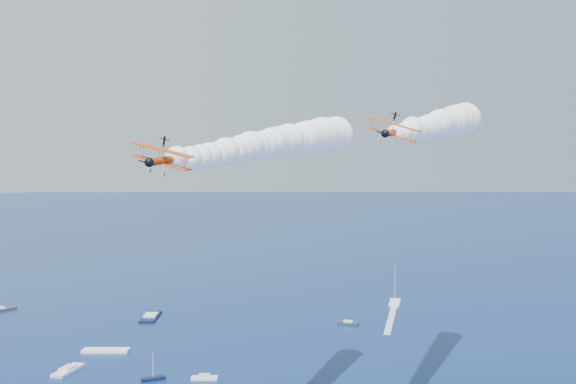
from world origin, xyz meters
name	(u,v)px	position (x,y,z in m)	size (l,w,h in m)	color
biplane_lead	(391,133)	(12.10, 20.98, 55.79)	(7.04, 7.90, 4.76)	#E34F04
biplane_trail	(163,160)	(-21.20, 19.86, 52.01)	(6.74, 7.56, 4.55)	#D63D04
smoke_trail_lead	(438,124)	(38.82, 42.33, 58.43)	(55.98, 46.18, 12.51)	white
smoke_trail_trail	(277,143)	(4.83, 42.03, 54.65)	(54.73, 47.69, 12.51)	white
spectator_boats	(55,369)	(-18.98, 114.86, 0.35)	(228.62, 162.76, 0.70)	white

